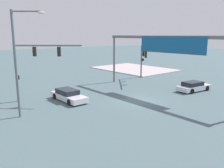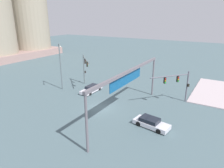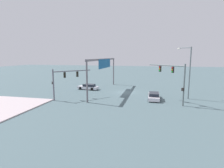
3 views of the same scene
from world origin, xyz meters
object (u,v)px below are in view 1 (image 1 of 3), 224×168
streetlamp_curved_arm (19,57)px  sedan_car_waiting_far (194,86)px  traffic_signal_near_corner (32,60)px  sedan_car_approaching (68,95)px  traffic_signal_opposite_side (143,56)px

streetlamp_curved_arm → sedan_car_waiting_far: 20.60m
traffic_signal_near_corner → streetlamp_curved_arm: streetlamp_curved_arm is taller
traffic_signal_near_corner → sedan_car_approaching: bearing=8.5°
traffic_signal_opposite_side → streetlamp_curved_arm: size_ratio=0.63×
streetlamp_curved_arm → sedan_car_waiting_far: size_ratio=1.84×
traffic_signal_opposite_side → sedan_car_waiting_far: bearing=34.3°
traffic_signal_near_corner → traffic_signal_opposite_side: size_ratio=1.12×
traffic_signal_near_corner → sedan_car_waiting_far: traffic_signal_near_corner is taller
traffic_signal_near_corner → traffic_signal_opposite_side: 17.91m
traffic_signal_near_corner → streetlamp_curved_arm: 4.79m
traffic_signal_opposite_side → sedan_car_waiting_far: (-9.29, 0.85, -3.07)m
traffic_signal_near_corner → sedan_car_waiting_far: (-8.25, -17.02, -3.75)m
traffic_signal_opposite_side → sedan_car_waiting_far: 9.82m
streetlamp_curved_arm → sedan_car_approaching: size_ratio=1.80×
traffic_signal_opposite_side → sedan_car_waiting_far: traffic_signal_opposite_side is taller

